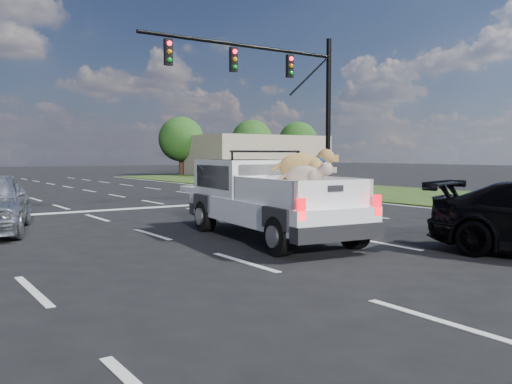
# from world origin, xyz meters

# --- Properties ---
(ground) EXTENTS (160.00, 160.00, 0.00)m
(ground) POSITION_xyz_m (0.00, 0.00, 0.00)
(ground) COLOR black
(ground) RESTS_ON ground
(road_markings) EXTENTS (17.75, 60.00, 0.01)m
(road_markings) POSITION_xyz_m (0.00, 6.56, 0.01)
(road_markings) COLOR silver
(road_markings) RESTS_ON ground
(grass_shoulder_right) EXTENTS (8.00, 60.00, 0.06)m
(grass_shoulder_right) POSITION_xyz_m (13.00, 6.00, 0.03)
(grass_shoulder_right) COLOR #203C12
(grass_shoulder_right) RESTS_ON ground
(traffic_signal) EXTENTS (9.11, 0.31, 7.00)m
(traffic_signal) POSITION_xyz_m (7.20, 10.50, 4.73)
(traffic_signal) COLOR black
(traffic_signal) RESTS_ON ground
(building_right) EXTENTS (12.00, 7.00, 3.60)m
(building_right) POSITION_xyz_m (22.00, 34.00, 1.80)
(building_right) COLOR tan
(building_right) RESTS_ON ground
(tree_far_d) EXTENTS (4.20, 4.20, 5.40)m
(tree_far_d) POSITION_xyz_m (16.00, 38.00, 3.29)
(tree_far_d) COLOR #332114
(tree_far_d) RESTS_ON ground
(tree_far_e) EXTENTS (4.20, 4.20, 5.40)m
(tree_far_e) POSITION_xyz_m (24.00, 38.00, 3.29)
(tree_far_e) COLOR #332114
(tree_far_e) RESTS_ON ground
(tree_far_f) EXTENTS (4.20, 4.20, 5.40)m
(tree_far_f) POSITION_xyz_m (30.00, 38.00, 3.29)
(tree_far_f) COLOR #332114
(tree_far_f) RESTS_ON ground
(pickup_truck) EXTENTS (2.51, 5.46, 1.97)m
(pickup_truck) POSITION_xyz_m (0.20, 2.04, 0.94)
(pickup_truck) COLOR black
(pickup_truck) RESTS_ON ground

